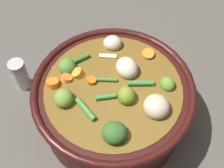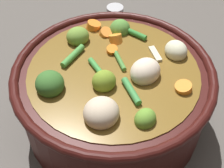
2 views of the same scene
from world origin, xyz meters
name	(u,v)px [view 2 (image 2 of 2)]	position (x,y,z in m)	size (l,w,h in m)	color
ground_plane	(113,117)	(0.00, 0.00, 0.00)	(1.10, 1.10, 0.00)	#514C47
cooking_pot	(113,93)	(0.00, 0.00, 0.07)	(0.33, 0.33, 0.15)	#38110F
salt_shaker	(115,23)	(0.09, -0.22, 0.04)	(0.04, 0.04, 0.08)	silver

